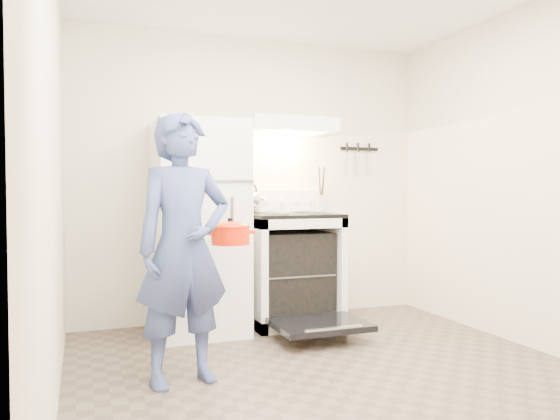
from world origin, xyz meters
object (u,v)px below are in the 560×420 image
at_px(tea_kettle, 251,198).
at_px(person, 184,248).
at_px(dutch_oven, 230,236).
at_px(stove_body, 292,270).
at_px(refrigerator, 199,228).

bearing_deg(tea_kettle, person, -121.39).
bearing_deg(dutch_oven, stove_body, 47.47).
distance_m(tea_kettle, person, 1.63).
distance_m(refrigerator, stove_body, 0.90).
distance_m(refrigerator, tea_kettle, 0.61).
relative_size(refrigerator, person, 1.06).
relative_size(refrigerator, stove_body, 1.85).
xyz_separation_m(refrigerator, person, (-0.33, -1.12, -0.05)).
height_order(tea_kettle, dutch_oven, tea_kettle).
bearing_deg(dutch_oven, refrigerator, 93.02).
bearing_deg(stove_body, person, -134.66).
relative_size(stove_body, dutch_oven, 2.80).
height_order(refrigerator, dutch_oven, refrigerator).
distance_m(stove_body, tea_kettle, 0.72).
distance_m(person, dutch_oven, 0.48).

